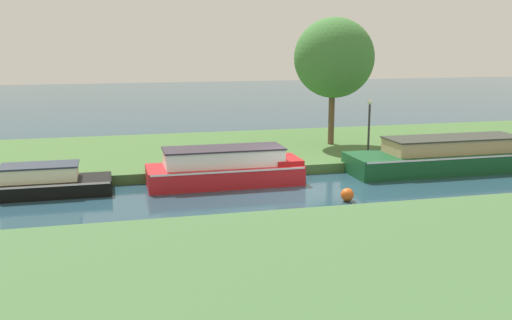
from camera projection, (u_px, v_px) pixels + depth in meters
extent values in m
plane|color=#224150|center=(296.00, 187.00, 22.16)|extent=(120.00, 120.00, 0.00)
cube|color=#436934|center=(252.00, 150.00, 28.77)|extent=(72.00, 10.00, 0.40)
cube|color=#426A3B|center=(415.00, 271.00, 13.57)|extent=(72.00, 10.00, 0.40)
cube|color=black|center=(50.00, 187.00, 21.08)|extent=(4.36, 1.73, 0.57)
cube|color=white|center=(50.00, 180.00, 21.03)|extent=(4.28, 1.76, 0.07)
cube|color=beige|center=(40.00, 173.00, 20.90)|extent=(2.62, 1.32, 0.51)
cube|color=#262D38|center=(39.00, 165.00, 20.84)|extent=(2.72, 1.39, 0.06)
cube|color=red|center=(224.00, 175.00, 22.61)|extent=(5.99, 2.10, 0.76)
cube|color=silver|center=(224.00, 166.00, 22.54)|extent=(5.87, 2.13, 0.07)
cube|color=white|center=(224.00, 157.00, 22.46)|extent=(4.56, 1.60, 0.63)
cube|color=#2C252F|center=(224.00, 148.00, 22.39)|extent=(4.66, 1.68, 0.06)
cube|color=#AC1619|center=(285.00, 160.00, 23.10)|extent=(1.06, 1.76, 0.19)
cube|color=#154D26|center=(458.00, 161.00, 25.06)|extent=(9.84, 2.39, 0.83)
cube|color=white|center=(458.00, 152.00, 24.99)|extent=(9.64, 2.42, 0.07)
cube|color=tan|center=(453.00, 145.00, 24.86)|extent=(5.86, 1.82, 0.58)
cube|color=#31342C|center=(454.00, 137.00, 24.79)|extent=(5.96, 1.91, 0.06)
cylinder|color=brown|center=(331.00, 112.00, 28.97)|extent=(0.30, 0.30, 3.23)
ellipsoid|color=#3F7938|center=(334.00, 58.00, 28.27)|extent=(3.97, 3.58, 3.91)
cylinder|color=#333338|center=(369.00, 129.00, 26.73)|extent=(0.10, 0.10, 2.25)
sphere|color=white|center=(370.00, 102.00, 26.48)|extent=(0.24, 0.24, 0.24)
cylinder|color=#443231|center=(417.00, 149.00, 25.90)|extent=(0.13, 0.13, 0.75)
sphere|color=#E55919|center=(347.00, 195.00, 20.22)|extent=(0.46, 0.46, 0.46)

